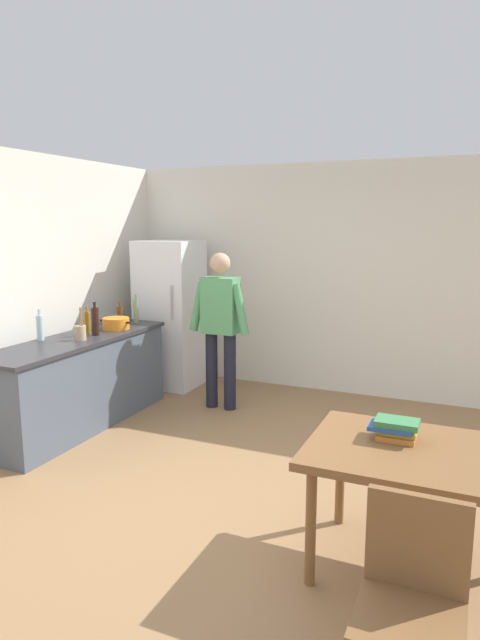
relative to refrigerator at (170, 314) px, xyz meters
name	(u,v)px	position (x,y,z in m)	size (l,w,h in m)	color
ground_plane	(229,502)	(1.90, -2.40, -0.90)	(14.00, 14.00, 0.00)	#936D47
wall_back	(335,279)	(1.90, 0.60, 0.45)	(6.40, 0.12, 2.70)	silver
kitchen_counter	(80,382)	(-0.10, -1.60, -0.45)	(0.64, 2.20, 0.90)	#4C5666
refrigerator	(170,314)	(0.00, 0.00, 0.00)	(0.70, 0.67, 1.80)	white
person	(220,320)	(0.95, -0.55, 0.08)	(0.70, 0.22, 1.70)	#1E1E2D
dining_table	(434,465)	(3.30, -2.70, -0.23)	(1.40, 0.90, 0.75)	brown
chair	(412,594)	(3.30, -3.67, -0.37)	(0.42, 0.42, 0.91)	brown
cooking_pot	(116,323)	(-0.03, -1.07, 0.06)	(0.40, 0.28, 0.12)	orange
utensil_jar	(80,332)	(0.00, -1.67, 0.08)	(0.11, 0.11, 0.32)	tan
bottle_vinegar_tall	(136,311)	(-0.04, -0.67, 0.14)	(0.06, 0.06, 0.32)	gray
bottle_beer_brown	(120,315)	(-0.16, -0.81, 0.11)	(0.06, 0.06, 0.26)	#5B3314
bottle_wine_dark	(95,321)	(-0.02, -1.42, 0.15)	(0.08, 0.08, 0.34)	black
bottle_oil_amber	(87,322)	(-0.16, -1.36, 0.12)	(0.06, 0.06, 0.28)	#996619
bottle_water_clear	(40,327)	(-0.35, -1.82, 0.13)	(0.07, 0.07, 0.30)	silver
book_stack	(396,429)	(3.07, -2.59, -0.09)	(0.28, 0.21, 0.12)	orange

